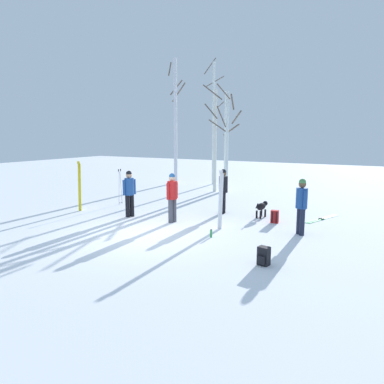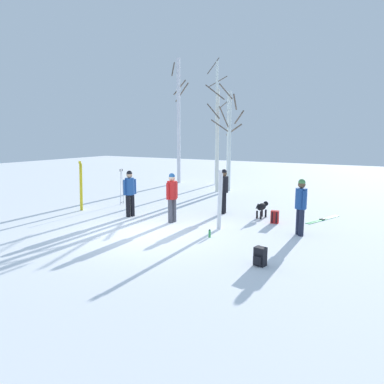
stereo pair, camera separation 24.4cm
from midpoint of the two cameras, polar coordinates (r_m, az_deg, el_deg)
The scene contains 17 objects.
ground_plane at distance 11.17m, azimuth -6.83°, elevation -6.57°, with size 60.00×60.00×0.00m, color white.
person_0 at distance 13.73m, azimuth 5.61°, elevation 0.59°, with size 0.34×0.51×1.72m.
person_1 at distance 12.29m, azimuth -2.64°, elevation -0.38°, with size 0.34×0.51×1.72m.
person_2 at distance 13.33m, azimuth -9.38°, elevation 0.25°, with size 0.34×0.48×1.72m.
person_3 at distance 11.21m, azimuth 17.57°, elevation -1.74°, with size 0.36×0.43×1.72m.
dog at distance 13.35m, azimuth 11.65°, elevation -2.39°, with size 0.30×0.89×0.57m.
ski_pair_planted_0 at distance 14.84m, azimuth -16.84°, elevation 0.90°, with size 0.20×0.04×1.99m.
ski_pair_planted_1 at distance 11.39m, azimuth 5.08°, elevation -1.34°, with size 0.18×0.06×1.91m.
ski_pair_lying_0 at distance 13.69m, azimuth 20.65°, elevation -4.12°, with size 0.86×1.87×0.05m.
ski_poles_0 at distance 15.88m, azimuth -10.74°, elevation 1.04°, with size 0.07×0.24×1.54m.
backpack_0 at distance 8.59m, azimuth 11.62°, elevation -10.07°, with size 0.30×0.32×0.44m.
backpack_1 at distance 12.65m, azimuth 13.62°, elevation -3.90°, with size 0.28×0.31×0.44m.
water_bottle_0 at distance 10.66m, azimuth 3.49°, elevation -6.65°, with size 0.07×0.07×0.24m.
birch_tree_0 at distance 22.48m, azimuth -1.84°, elevation 11.43°, with size 0.99×0.98×7.57m.
birch_tree_1 at distance 21.87m, azimuth 4.26°, elevation 11.07°, with size 1.34×0.90×7.57m.
birch_tree_2 at distance 18.88m, azimuth 4.49°, elevation 8.68°, with size 1.14×1.07×5.51m.
birch_tree_3 at distance 19.31m, azimuth 6.35°, elevation 8.22°, with size 1.25×1.12×5.26m.
Camera 2 is at (6.58, -8.53, 3.01)m, focal length 33.42 mm.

